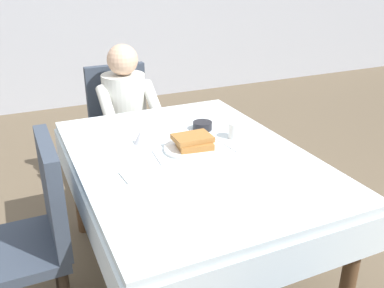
% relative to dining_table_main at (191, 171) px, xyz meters
% --- Properties ---
extents(ground_plane, '(14.00, 14.00, 0.00)m').
position_rel_dining_table_main_xyz_m(ground_plane, '(0.00, 0.00, -0.65)').
color(ground_plane, brown).
extents(dining_table_main, '(1.12, 1.52, 0.74)m').
position_rel_dining_table_main_xyz_m(dining_table_main, '(0.00, 0.00, 0.00)').
color(dining_table_main, silver).
rests_on(dining_table_main, ground).
extents(chair_diner, '(0.44, 0.45, 0.93)m').
position_rel_dining_table_main_xyz_m(chair_diner, '(-0.04, 1.17, -0.12)').
color(chair_diner, '#384251').
rests_on(chair_diner, ground).
extents(diner_person, '(0.40, 0.43, 1.12)m').
position_rel_dining_table_main_xyz_m(diner_person, '(-0.04, 1.01, 0.02)').
color(diner_person, silver).
rests_on(diner_person, ground).
extents(chair_left_side, '(0.45, 0.44, 0.93)m').
position_rel_dining_table_main_xyz_m(chair_left_side, '(-0.77, 0.00, -0.12)').
color(chair_left_side, '#384251').
rests_on(chair_left_side, ground).
extents(plate_breakfast, '(0.28, 0.28, 0.02)m').
position_rel_dining_table_main_xyz_m(plate_breakfast, '(0.03, 0.05, 0.10)').
color(plate_breakfast, white).
rests_on(plate_breakfast, dining_table_main).
extents(breakfast_stack, '(0.19, 0.17, 0.06)m').
position_rel_dining_table_main_xyz_m(breakfast_stack, '(0.04, 0.05, 0.14)').
color(breakfast_stack, '#A36B33').
rests_on(breakfast_stack, plate_breakfast).
extents(cup_coffee, '(0.11, 0.08, 0.08)m').
position_rel_dining_table_main_xyz_m(cup_coffee, '(0.31, 0.10, 0.13)').
color(cup_coffee, white).
rests_on(cup_coffee, dining_table_main).
extents(bowl_butter, '(0.11, 0.11, 0.04)m').
position_rel_dining_table_main_xyz_m(bowl_butter, '(0.20, 0.29, 0.11)').
color(bowl_butter, black).
rests_on(bowl_butter, dining_table_main).
extents(syrup_pitcher, '(0.08, 0.08, 0.07)m').
position_rel_dining_table_main_xyz_m(syrup_pitcher, '(-0.18, 0.24, 0.13)').
color(syrup_pitcher, silver).
rests_on(syrup_pitcher, dining_table_main).
extents(fork_left_of_plate, '(0.03, 0.18, 0.00)m').
position_rel_dining_table_main_xyz_m(fork_left_of_plate, '(-0.16, 0.03, 0.09)').
color(fork_left_of_plate, silver).
rests_on(fork_left_of_plate, dining_table_main).
extents(knife_right_of_plate, '(0.04, 0.20, 0.00)m').
position_rel_dining_table_main_xyz_m(knife_right_of_plate, '(0.22, 0.03, 0.09)').
color(knife_right_of_plate, silver).
rests_on(knife_right_of_plate, dining_table_main).
extents(spoon_near_edge, '(0.15, 0.04, 0.00)m').
position_rel_dining_table_main_xyz_m(spoon_near_edge, '(0.02, -0.23, 0.09)').
color(spoon_near_edge, silver).
rests_on(spoon_near_edge, dining_table_main).
extents(napkin_folded, '(0.18, 0.13, 0.01)m').
position_rel_dining_table_main_xyz_m(napkin_folded, '(-0.29, -0.10, 0.09)').
color(napkin_folded, white).
rests_on(napkin_folded, dining_table_main).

